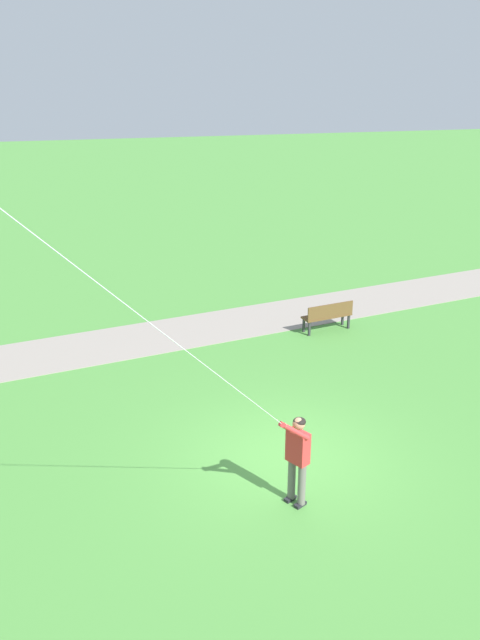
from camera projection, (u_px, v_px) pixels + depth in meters
name	position (u px, v px, depth m)	size (l,w,h in m)	color
ground_plane	(286.00, 457.00, 13.27)	(120.00, 120.00, 0.00)	#4C8E3D
walkway_path	(147.00, 338.00, 18.92)	(2.40, 32.00, 0.02)	gray
person_kite_flyer	(297.00, 453.00, 11.50)	(0.52, 0.62, 1.83)	#232328
park_bench_near_walkway	(328.00, 315.00, 19.27)	(0.71, 1.56, 0.88)	brown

